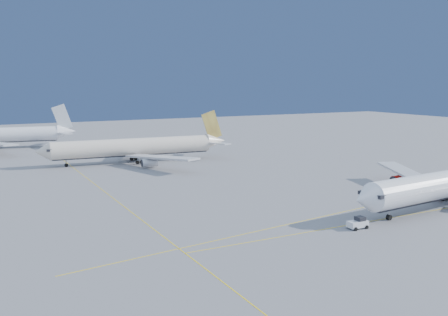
% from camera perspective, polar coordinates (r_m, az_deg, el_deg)
% --- Properties ---
extents(ground, '(500.00, 500.00, 0.00)m').
position_cam_1_polar(ground, '(110.78, 11.97, -5.22)').
color(ground, slate).
rests_on(ground, ground).
extents(taxiway_lines, '(118.86, 140.00, 0.02)m').
position_cam_1_polar(taxiway_lines, '(107.43, 3.70, -5.47)').
color(taxiway_lines, yellow).
rests_on(taxiway_lines, ground).
extents(airliner_etihad, '(63.35, 58.40, 16.53)m').
position_cam_1_polar(airliner_etihad, '(166.05, -9.88, 1.25)').
color(airliner_etihad, beige).
rests_on(airliner_etihad, ground).
extents(pushback_tug, '(3.77, 2.31, 2.12)m').
position_cam_1_polar(pushback_tug, '(94.23, 15.07, -7.19)').
color(pushback_tug, white).
rests_on(pushback_tug, ground).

